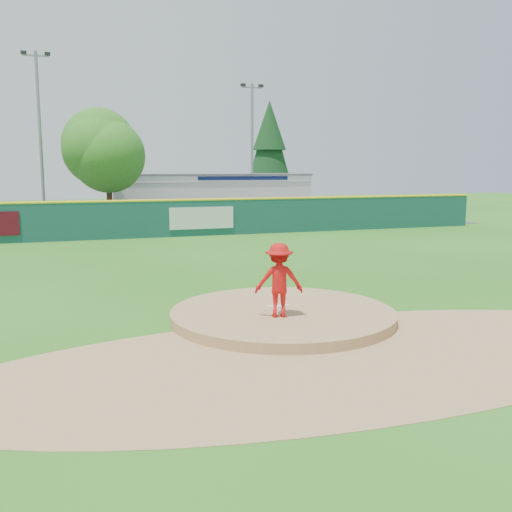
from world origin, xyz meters
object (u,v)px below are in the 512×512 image
object	(u,v)px
van	(217,216)
conifer_tree	(269,148)
deciduous_tree	(108,155)
light_pole_left	(40,131)
pool_building_grp	(205,194)
light_pole_right	(252,144)
pitcher	(279,280)

from	to	relation	value
van	conifer_tree	bearing A→B (deg)	-30.69
van	deciduous_tree	xyz separation A→B (m)	(-6.51, 2.21, 3.86)
deciduous_tree	light_pole_left	world-z (taller)	light_pole_left
pool_building_grp	deciduous_tree	world-z (taller)	deciduous_tree
van	light_pole_right	size ratio (longest dim) A/B	0.49
van	light_pole_right	xyz separation A→B (m)	(4.49, 6.21, 4.85)
deciduous_tree	light_pole_right	xyz separation A→B (m)	(11.00, 4.00, 0.99)
pitcher	van	bearing A→B (deg)	-86.26
pitcher	pool_building_grp	size ratio (longest dim) A/B	0.11
pool_building_grp	light_pole_left	xyz separation A→B (m)	(-12.00, -4.99, 4.39)
pool_building_grp	pitcher	bearing A→B (deg)	-100.98
pitcher	light_pole_right	world-z (taller)	light_pole_right
pitcher	conifer_tree	distance (m)	39.15
light_pole_left	van	bearing A→B (deg)	-21.83
pitcher	van	size ratio (longest dim) A/B	0.36
deciduous_tree	light_pole_left	bearing A→B (deg)	153.43
pitcher	deciduous_tree	size ratio (longest dim) A/B	0.24
light_pole_left	pitcher	bearing A→B (deg)	-78.34
deciduous_tree	conifer_tree	world-z (taller)	conifer_tree
pitcher	deciduous_tree	distance (m)	25.83
pitcher	light_pole_right	distance (m)	31.30
pitcher	light_pole_left	bearing A→B (deg)	-62.93
pitcher	light_pole_left	xyz separation A→B (m)	(-5.69, 27.55, 4.93)
conifer_tree	light_pole_right	distance (m)	8.06
deciduous_tree	pool_building_grp	bearing A→B (deg)	41.16
van	light_pole_left	world-z (taller)	light_pole_left
pitcher	light_pole_right	size ratio (longest dim) A/B	0.17
van	pool_building_grp	size ratio (longest dim) A/B	0.32
pitcher	conifer_tree	size ratio (longest dim) A/B	0.18
deciduous_tree	van	bearing A→B (deg)	-18.75
light_pole_right	deciduous_tree	bearing A→B (deg)	-160.02
pitcher	van	xyz separation A→B (m)	(4.82, 23.34, -0.42)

